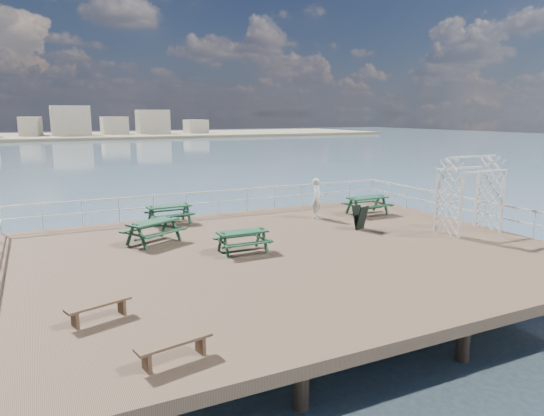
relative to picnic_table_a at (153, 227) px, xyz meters
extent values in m
cube|color=brown|center=(3.85, -2.92, -0.73)|extent=(18.00, 14.00, 0.30)
plane|color=#435E70|center=(3.85, 37.08, -2.58)|extent=(300.00, 300.00, 0.00)
cube|color=tan|center=(18.85, 132.08, -2.18)|extent=(160.00, 40.00, 0.80)
cube|color=beige|center=(-4.15, 129.08, 0.72)|extent=(6.00, 8.00, 5.00)
cube|color=beige|center=(5.85, 129.08, 2.22)|extent=(10.00, 8.00, 8.00)
cube|color=beige|center=(17.85, 129.08, 0.72)|extent=(7.00, 8.00, 5.00)
cube|color=beige|center=(28.85, 129.08, 1.72)|extent=(9.00, 8.00, 7.00)
cube|color=beige|center=(41.85, 129.08, 0.22)|extent=(6.00, 8.00, 4.00)
cylinder|color=brown|center=(-3.65, 2.58, -1.93)|extent=(0.36, 0.36, 2.10)
cylinder|color=brown|center=(11.35, 2.58, -1.93)|extent=(0.36, 0.36, 2.10)
cube|color=silver|center=(3.85, 3.93, 0.47)|extent=(17.70, 0.07, 0.07)
cube|color=silver|center=(3.85, 3.93, -0.03)|extent=(17.70, 0.05, 0.05)
cylinder|color=silver|center=(-5.00, 3.93, -0.03)|extent=(0.05, 0.05, 1.10)
cube|color=silver|center=(12.70, -2.92, 0.47)|extent=(0.07, 13.70, 0.07)
cube|color=silver|center=(12.70, -2.92, -0.03)|extent=(0.05, 13.70, 0.05)
cube|color=#143922|center=(0.00, 0.00, 0.19)|extent=(1.99, 1.51, 0.06)
cube|color=#143922|center=(-0.29, 0.55, -0.11)|extent=(1.78, 1.10, 0.05)
cube|color=#143922|center=(0.29, -0.55, -0.11)|extent=(1.78, 1.10, 0.05)
cube|color=#143922|center=(-0.69, -0.36, -0.14)|extent=(0.77, 1.37, 0.06)
cube|color=#143922|center=(0.69, 0.36, -0.14)|extent=(0.77, 1.37, 0.06)
cube|color=#143922|center=(-0.83, -0.09, -0.19)|extent=(0.32, 0.51, 0.91)
cube|color=#143922|center=(-0.54, -0.64, -0.19)|extent=(0.32, 0.51, 0.91)
cube|color=#143922|center=(0.54, 0.64, -0.19)|extent=(0.32, 0.51, 0.91)
cube|color=#143922|center=(0.83, 0.09, -0.19)|extent=(0.32, 0.51, 0.91)
cube|color=#143922|center=(0.00, 0.00, -0.32)|extent=(1.51, 0.85, 0.06)
cube|color=#143922|center=(1.29, 2.88, 0.16)|extent=(1.83, 0.78, 0.06)
cube|color=#143922|center=(1.27, 3.47, -0.13)|extent=(1.81, 0.33, 0.05)
cube|color=#143922|center=(1.32, 2.28, -0.13)|extent=(1.81, 0.33, 0.05)
cube|color=#143922|center=(0.54, 2.84, -0.15)|extent=(0.15, 1.45, 0.06)
cube|color=#143922|center=(2.04, 2.91, -0.15)|extent=(0.15, 1.45, 0.06)
cube|color=#143922|center=(0.53, 3.14, -0.20)|extent=(0.10, 0.52, 0.88)
cube|color=#143922|center=(0.56, 2.54, -0.20)|extent=(0.10, 0.52, 0.88)
cube|color=#143922|center=(2.03, 3.21, -0.20)|extent=(0.10, 0.52, 0.88)
cube|color=#143922|center=(2.06, 2.61, -0.20)|extent=(0.10, 0.52, 0.88)
cube|color=#143922|center=(1.29, 2.88, -0.33)|extent=(1.60, 0.15, 0.06)
cube|color=#143922|center=(10.00, 0.77, 0.19)|extent=(1.89, 0.75, 0.06)
cube|color=#143922|center=(9.99, 1.40, -0.11)|extent=(1.88, 0.28, 0.05)
cube|color=#143922|center=(10.00, 0.14, -0.11)|extent=(1.88, 0.28, 0.05)
cube|color=#143922|center=(9.21, 0.76, -0.13)|extent=(0.10, 1.52, 0.06)
cube|color=#143922|center=(10.78, 0.78, -0.13)|extent=(0.10, 1.52, 0.06)
cube|color=#143922|center=(9.21, 1.08, -0.19)|extent=(0.09, 0.54, 0.92)
cube|color=#143922|center=(9.22, 0.45, -0.19)|extent=(0.09, 0.54, 0.92)
cube|color=#143922|center=(10.78, 1.09, -0.19)|extent=(0.09, 0.54, 0.92)
cube|color=#143922|center=(10.78, 0.47, -0.19)|extent=(0.09, 0.54, 0.92)
cube|color=#143922|center=(10.00, 0.77, -0.32)|extent=(1.67, 0.10, 0.06)
cube|color=#143922|center=(2.42, -2.49, 0.10)|extent=(1.67, 0.65, 0.06)
cube|color=#143922|center=(2.42, -1.93, -0.17)|extent=(1.67, 0.24, 0.05)
cube|color=#143922|center=(2.42, -3.04, -0.17)|extent=(1.67, 0.24, 0.05)
cube|color=#143922|center=(1.72, -2.49, -0.18)|extent=(0.08, 1.34, 0.06)
cube|color=#143922|center=(3.11, -2.48, -0.18)|extent=(0.08, 1.34, 0.06)
cube|color=#143922|center=(1.72, -2.21, -0.23)|extent=(0.08, 0.48, 0.81)
cube|color=#143922|center=(1.72, -2.77, -0.23)|extent=(0.08, 0.48, 0.81)
cube|color=#143922|center=(3.11, -2.21, -0.23)|extent=(0.08, 0.48, 0.81)
cube|color=#143922|center=(3.11, -2.76, -0.23)|extent=(0.08, 0.48, 0.81)
cube|color=#143922|center=(2.42, -2.49, -0.35)|extent=(1.48, 0.08, 0.06)
cube|color=brown|center=(-1.56, -8.72, -0.19)|extent=(1.50, 0.63, 0.05)
cube|color=brown|center=(-2.10, -8.83, -0.40)|extent=(0.13, 0.32, 0.37)
cube|color=brown|center=(-1.02, -8.61, -0.40)|extent=(0.13, 0.32, 0.37)
cube|color=brown|center=(-2.59, -6.16, -0.19)|extent=(1.48, 0.76, 0.05)
cube|color=brown|center=(-3.11, -6.32, -0.40)|extent=(0.16, 0.31, 0.36)
cube|color=brown|center=(-2.08, -6.00, -0.40)|extent=(0.16, 0.31, 0.36)
cube|color=silver|center=(10.34, -4.35, 0.62)|extent=(0.09, 0.09, 2.40)
cube|color=silver|center=(10.35, -3.14, 0.62)|extent=(0.09, 0.09, 2.40)
cube|color=silver|center=(12.55, -4.35, 0.62)|extent=(0.09, 0.09, 2.40)
cube|color=silver|center=(12.55, -3.15, 0.62)|extent=(0.09, 0.09, 2.40)
cube|color=silver|center=(11.44, -4.35, 1.86)|extent=(2.40, 0.09, 0.08)
cube|color=silver|center=(11.45, -3.15, 1.86)|extent=(2.40, 0.09, 0.08)
cube|color=silver|center=(11.45, -3.75, 2.37)|extent=(2.40, 0.08, 0.07)
cube|color=black|center=(7.96, -1.61, -0.11)|extent=(0.63, 0.45, 0.96)
cube|color=black|center=(7.88, -1.42, -0.11)|extent=(0.63, 0.45, 0.96)
imported|color=white|center=(7.50, 1.11, 0.30)|extent=(0.76, 0.76, 1.77)
camera|label=1|loc=(-3.58, -17.03, 3.98)|focal=32.00mm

